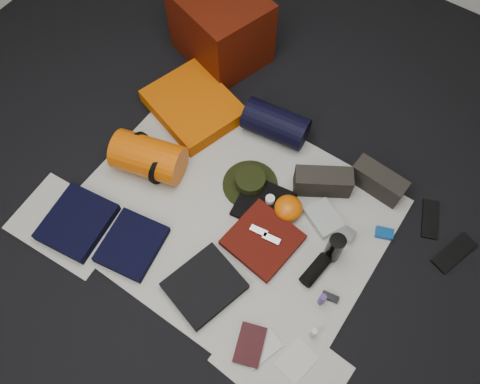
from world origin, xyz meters
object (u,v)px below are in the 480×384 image
Objects in this scene: navy_duffel at (276,124)px; compact_camera at (344,233)px; red_cabinet at (221,27)px; sleeping_pad at (193,105)px; water_bottle at (334,248)px; stuff_sack at (149,157)px; paperback_book at (250,345)px.

compact_camera is (0.66, -0.34, -0.08)m from navy_duffel.
navy_duffel is (0.64, -0.35, -0.12)m from red_cabinet.
sleeping_pad is 1.21m from water_bottle.
stuff_sack is 3.40× the size of compact_camera.
navy_duffel is at bearing 152.42° from compact_camera.
water_bottle is (1.30, -0.83, -0.11)m from red_cabinet.
navy_duffel reaches higher than sleeping_pad.
sleeping_pad is (0.13, -0.49, -0.17)m from red_cabinet.
compact_camera is 0.77m from paperback_book.
sleeping_pad is at bearing 118.72° from paperback_book.
red_cabinet is at bearing 147.33° from water_bottle.
paperback_book is at bearing -33.62° from red_cabinet.
paperback_book is (0.56, -1.10, -0.08)m from navy_duffel.
red_cabinet is 1.38× the size of stuff_sack.
stuff_sack is (0.05, -0.46, 0.07)m from sleeping_pad.
water_bottle is 0.16m from compact_camera.
red_cabinet is 2.51× the size of water_bottle.
compact_camera is at bearing 13.28° from stuff_sack.
navy_duffel is (0.50, 0.14, 0.05)m from sleeping_pad.
red_cabinet is 0.74m from navy_duffel.
stuff_sack is 2.01× the size of paperback_book.
water_bottle is (0.66, -0.48, 0.01)m from navy_duffel.
water_bottle is 0.63m from paperback_book.
sleeping_pad is 2.49× the size of water_bottle.
red_cabinet is 0.53m from sleeping_pad.
navy_duffel is 0.82m from water_bottle.
compact_camera is at bearing -11.35° from red_cabinet.
paperback_book is (1.02, -0.50, -0.10)m from stuff_sack.
red_cabinet is 1.01× the size of sleeping_pad.
sleeping_pad is 4.66× the size of compact_camera.
navy_duffel is 1.24m from paperback_book.
stuff_sack is 1.03× the size of navy_duffel.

